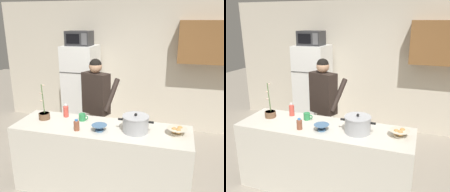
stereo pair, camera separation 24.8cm
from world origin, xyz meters
TOP-DOWN VIEW (x-y plane):
  - ground_plane at (0.00, 0.00)m, footprint 14.00×14.00m
  - back_wall_unit at (0.27, 2.26)m, footprint 6.00×0.48m
  - kitchen_island at (0.00, 0.00)m, footprint 2.27×0.68m
  - refrigerator at (-1.00, 1.85)m, footprint 0.64×0.68m
  - microwave at (-1.00, 1.83)m, footprint 0.48×0.37m
  - person_near_pot at (-0.30, 0.73)m, footprint 0.61×0.55m
  - cooking_pot at (0.45, -0.01)m, footprint 0.44×0.33m
  - coffee_mug at (-0.30, 0.14)m, footprint 0.13×0.09m
  - bread_bowl at (0.94, 0.03)m, footprint 0.24×0.24m
  - empty_bowl at (0.02, -0.11)m, footprint 0.19×0.19m
  - bottle_near_edge at (-0.26, -0.17)m, footprint 0.07×0.07m
  - bottle_mid_counter at (-0.58, 0.21)m, footprint 0.07×0.07m
  - potted_orchid at (-0.83, 0.05)m, footprint 0.15×0.15m

SIDE VIEW (x-z plane):
  - ground_plane at x=0.00m, z-range 0.00..0.00m
  - kitchen_island at x=0.00m, z-range 0.00..0.92m
  - refrigerator at x=-1.00m, z-range 0.00..1.74m
  - empty_bowl at x=0.02m, z-range 0.93..1.01m
  - coffee_mug at x=-0.30m, z-range 0.92..1.02m
  - bread_bowl at x=0.94m, z-range 0.92..1.02m
  - potted_orchid at x=-0.83m, z-range 0.74..1.23m
  - bottle_near_edge at x=-0.26m, z-range 0.92..1.06m
  - bottle_mid_counter at x=-0.58m, z-range 0.92..1.10m
  - cooking_pot at x=0.45m, z-range 0.90..1.14m
  - person_near_pot at x=-0.30m, z-range 0.21..1.89m
  - back_wall_unit at x=0.27m, z-range 0.09..2.69m
  - microwave at x=-1.00m, z-range 1.74..2.02m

